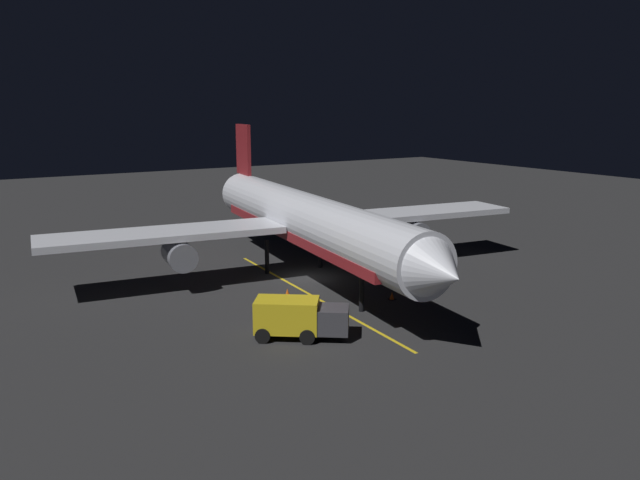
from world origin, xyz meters
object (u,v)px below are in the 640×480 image
Objects in this scene: ground_crew_worker at (424,281)px; traffic_cone_under_wing at (306,332)px; airliner at (304,220)px; traffic_cone_near_right at (420,271)px; baggage_truck at (297,318)px; traffic_cone_far at (392,296)px; catering_truck at (381,251)px; traffic_cone_near_left at (287,293)px.

ground_crew_worker is 3.16× the size of traffic_cone_under_wing.
airliner reaches higher than traffic_cone_near_right.
traffic_cone_far is (-9.54, -3.03, -0.97)m from baggage_truck.
catering_truck is 3.72× the size of ground_crew_worker.
catering_truck is 11.75× the size of traffic_cone_near_right.
baggage_truck is 19.12m from catering_truck.
ground_crew_worker reaches higher than traffic_cone_near_left.
baggage_truck reaches higher than catering_truck.
baggage_truck is at bearing 37.71° from catering_truck.
catering_truck is at bearing -141.16° from traffic_cone_under_wing.
traffic_cone_under_wing is 1.00× the size of traffic_cone_far.
traffic_cone_far is (-2.18, 8.75, -4.40)m from airliner.
baggage_truck is 3.26× the size of ground_crew_worker.
traffic_cone_far is at bearing 141.57° from traffic_cone_near_left.
catering_truck is 11.75× the size of traffic_cone_under_wing.
ground_crew_worker is (-12.60, -3.07, -0.33)m from baggage_truck.
catering_truck is 4.46m from traffic_cone_near_right.
traffic_cone_far is at bearing 103.98° from airliner.
traffic_cone_near_right is (-0.82, 4.28, -0.94)m from catering_truck.
airliner is at bearing -122.00° from baggage_truck.
traffic_cone_near_right is at bearing -154.23° from traffic_cone_under_wing.
catering_truck reaches higher than traffic_cone_near_left.
catering_truck is 12.22m from traffic_cone_near_left.
airliner is 73.93× the size of traffic_cone_far.
traffic_cone_under_wing is at bearing 18.64° from traffic_cone_far.
airliner is at bearing -76.02° from traffic_cone_far.
baggage_truck reaches higher than ground_crew_worker.
ground_crew_worker is at bearing 52.39° from traffic_cone_near_right.
catering_truck is (-7.76, 0.09, -3.45)m from airliner.
baggage_truck is at bearing 24.95° from traffic_cone_near_right.
traffic_cone_near_left is 8.27m from traffic_cone_under_wing.
ground_crew_worker is (-5.24, 8.70, -3.76)m from airliner.
catering_truck is at bearing 179.36° from airliner.
baggage_truck is 10.32× the size of traffic_cone_under_wing.
airliner is at bearing -26.94° from traffic_cone_near_right.
airliner is 7.17× the size of baggage_truck.
traffic_cone_under_wing is (-0.63, -0.02, -0.97)m from baggage_truck.
traffic_cone_near_left is (11.52, 3.95, -0.94)m from catering_truck.
baggage_truck is at bearing 58.00° from airliner.
traffic_cone_near_left is 1.00× the size of traffic_cone_far.
baggage_truck reaches higher than traffic_cone_near_left.
ground_crew_worker reaches higher than traffic_cone_under_wing.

